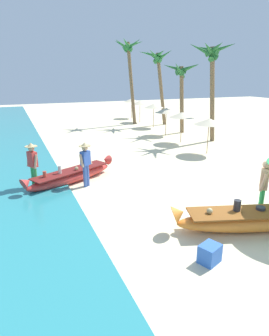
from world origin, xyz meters
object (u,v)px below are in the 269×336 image
at_px(boat_red_midground, 72,176).
at_px(palm_tree_far_behind, 158,63).
at_px(palm_tree_tall_inland, 129,56).
at_px(palm_tree_mid_cluster, 212,61).
at_px(person_vendor_hatted, 85,161).
at_px(person_tourist_customer, 263,185).
at_px(person_vendor_assistant, 33,163).
at_px(palm_tree_leaning_seaward, 182,77).
at_px(boat_orange_foreground, 254,219).
at_px(cooler_box, 210,254).

height_order(boat_red_midground, palm_tree_far_behind, palm_tree_far_behind).
height_order(palm_tree_tall_inland, palm_tree_mid_cluster, palm_tree_tall_inland).
bearing_deg(palm_tree_tall_inland, person_vendor_hatted, -118.31).
bearing_deg(person_tourist_customer, person_vendor_assistant, 140.89).
bearing_deg(person_vendor_hatted, palm_tree_leaning_seaward, 41.60).
bearing_deg(palm_tree_tall_inland, palm_tree_far_behind, -34.60).
bearing_deg(boat_red_midground, boat_orange_foreground, -55.83).
bearing_deg(person_vendor_assistant, boat_red_midground, 5.85).
bearing_deg(boat_orange_foreground, boat_red_midground, 124.17).
distance_m(palm_tree_leaning_seaward, cooler_box, 16.26).
relative_size(palm_tree_leaning_seaward, palm_tree_far_behind, 0.82).
height_order(boat_orange_foreground, person_vendor_assistant, person_vendor_assistant).
distance_m(person_tourist_customer, palm_tree_tall_inland, 18.58).
bearing_deg(boat_red_midground, person_vendor_assistant, -174.15).
bearing_deg(palm_tree_tall_inland, palm_tree_leaning_seaward, -70.22).
height_order(palm_tree_mid_cluster, cooler_box, palm_tree_mid_cluster).
distance_m(palm_tree_mid_cluster, cooler_box, 13.86).
bearing_deg(palm_tree_mid_cluster, palm_tree_leaning_seaward, 89.78).
bearing_deg(person_tourist_customer, palm_tree_tall_inland, 80.72).
distance_m(palm_tree_tall_inland, palm_tree_leaning_seaward, 5.81).
relative_size(palm_tree_tall_inland, cooler_box, 14.88).
xyz_separation_m(boat_red_midground, palm_tree_far_behind, (9.60, 11.27, 4.74)).
distance_m(boat_red_midground, palm_tree_tall_inland, 15.69).
relative_size(palm_tree_mid_cluster, palm_tree_far_behind, 0.98).
relative_size(palm_tree_leaning_seaward, cooler_box, 10.70).
bearing_deg(palm_tree_mid_cluster, palm_tree_far_behind, 89.04).
distance_m(person_vendor_hatted, palm_tree_tall_inland, 15.79).
height_order(boat_orange_foreground, palm_tree_mid_cluster, palm_tree_mid_cluster).
relative_size(person_vendor_assistant, palm_tree_mid_cluster, 0.29).
xyz_separation_m(person_vendor_hatted, cooler_box, (1.39, -5.80, -0.78)).
xyz_separation_m(boat_red_midground, palm_tree_mid_cluster, (9.48, 4.11, 4.64)).
xyz_separation_m(palm_tree_tall_inland, palm_tree_leaning_seaward, (1.89, -5.26, -1.60)).
relative_size(boat_red_midground, person_vendor_hatted, 2.31).
relative_size(person_vendor_hatted, cooler_box, 3.66).
distance_m(person_tourist_customer, palm_tree_leaning_seaward, 13.72).
bearing_deg(cooler_box, boat_orange_foreground, -1.36).
xyz_separation_m(boat_red_midground, person_tourist_customer, (4.70, -5.11, 0.70)).
distance_m(boat_orange_foreground, palm_tree_leaning_seaward, 14.72).
bearing_deg(person_vendor_assistant, palm_tree_mid_cluster, 21.35).
xyz_separation_m(palm_tree_tall_inland, cooler_box, (-5.77, -19.10, -5.38)).
relative_size(person_tourist_customer, cooler_box, 3.67).
bearing_deg(palm_tree_leaning_seaward, palm_tree_tall_inland, 109.78).
distance_m(person_vendor_hatted, person_vendor_assistant, 1.91).
distance_m(person_tourist_customer, cooler_box, 3.25).
relative_size(boat_red_midground, palm_tree_mid_cluster, 0.66).
relative_size(boat_orange_foreground, cooler_box, 9.78).
distance_m(boat_orange_foreground, person_tourist_customer, 1.22).
bearing_deg(boat_orange_foreground, person_vendor_assistant, 133.50).
xyz_separation_m(palm_tree_tall_inland, palm_tree_mid_cluster, (1.88, -8.54, -0.68)).
relative_size(person_vendor_hatted, palm_tree_tall_inland, 0.25).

